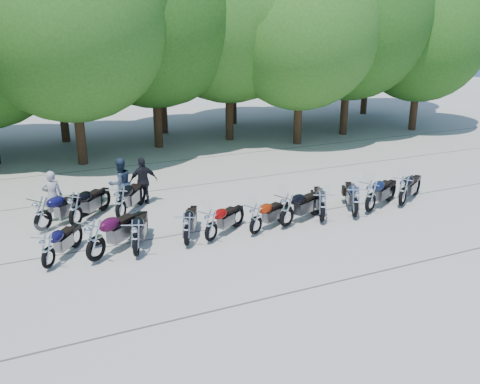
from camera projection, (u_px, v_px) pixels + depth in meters
name	position (u px, v px, depth m)	size (l,w,h in m)	color
ground	(261.00, 242.00, 15.10)	(90.00, 90.00, 0.00)	#9A968B
tree_3	(69.00, 19.00, 21.43)	(8.70, 8.70, 10.67)	#3A2614
tree_4	(152.00, 13.00, 24.53)	(9.13, 9.13, 11.20)	#3A2614
tree_5	(229.00, 15.00, 26.23)	(9.04, 9.04, 11.10)	#3A2614
tree_6	(301.00, 30.00, 25.55)	(8.00, 8.00, 9.82)	#3A2614
tree_7	(350.00, 19.00, 27.61)	(8.79, 8.79, 10.79)	#3A2614
tree_8	(422.00, 36.00, 29.20)	(7.53, 7.53, 9.25)	#3A2614
tree_11	(55.00, 37.00, 26.11)	(7.56, 7.56, 9.28)	#3A2614
tree_12	(160.00, 31.00, 28.23)	(7.88, 7.88, 9.67)	#3A2614
tree_13	(233.00, 25.00, 30.90)	(8.31, 8.31, 10.20)	#3A2614
tree_14	(301.00, 29.00, 31.32)	(8.02, 8.02, 9.84)	#3A2614
tree_15	(371.00, 9.00, 34.05)	(9.67, 9.67, 11.86)	#3A2614
motorcycle_0	(47.00, 250.00, 13.20)	(0.62, 2.03, 1.15)	#0D0B33
motorcycle_1	(95.00, 239.00, 13.53)	(0.76, 2.48, 1.40)	#3B0826
motorcycle_2	(136.00, 237.00, 13.87)	(0.67, 2.19, 1.24)	black
motorcycle_3	(187.00, 228.00, 14.55)	(0.63, 2.07, 1.17)	black
motorcycle_4	(211.00, 225.00, 14.83)	(0.62, 2.05, 1.16)	#7F0504
motorcycle_5	(256.00, 218.00, 15.33)	(0.62, 2.03, 1.14)	maroon
motorcycle_6	(287.00, 209.00, 15.86)	(0.69, 2.26, 1.28)	black
motorcycle_7	(322.00, 206.00, 16.28)	(0.66, 2.15, 1.22)	black
motorcycle_8	(355.00, 201.00, 16.67)	(0.68, 2.23, 1.26)	#0C1639
motorcycle_9	(371.00, 196.00, 17.09)	(0.71, 2.32, 1.31)	black
motorcycle_10	(403.00, 190.00, 17.71)	(0.69, 2.25, 1.27)	black
motorcycle_11	(42.00, 213.00, 15.54)	(0.70, 2.29, 1.30)	#0E0D3D
motorcycle_12	(75.00, 208.00, 15.90)	(0.71, 2.33, 1.32)	black
motorcycle_13	(120.00, 202.00, 16.42)	(0.72, 2.36, 1.33)	black
rider_0	(53.00, 196.00, 16.39)	(0.63, 0.41, 1.72)	#9B9B9E
rider_1	(120.00, 183.00, 17.59)	(0.87, 0.68, 1.80)	#223247
rider_2	(143.00, 181.00, 17.96)	(1.00, 0.42, 1.71)	black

